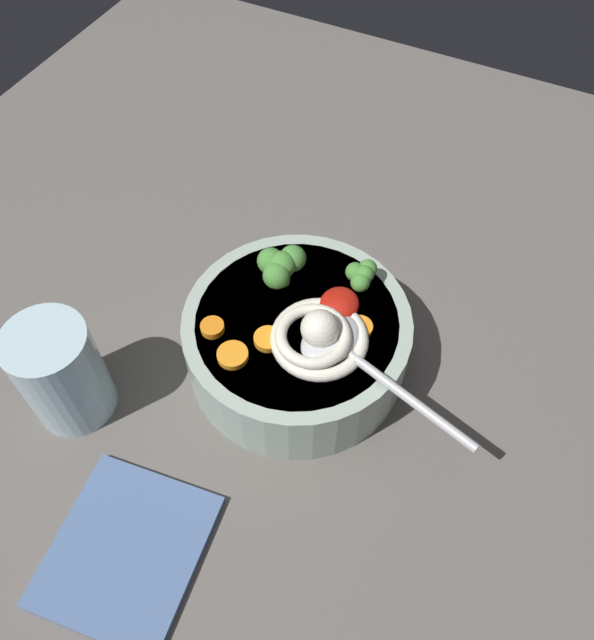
# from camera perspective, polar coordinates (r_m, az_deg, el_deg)

# --- Properties ---
(table_slab) EXTENTS (1.17, 1.17, 0.03)m
(table_slab) POSITION_cam_1_polar(r_m,az_deg,el_deg) (0.61, 2.08, -7.74)
(table_slab) COLOR #5B5651
(table_slab) RESTS_ON ground
(soup_bowl) EXTENTS (0.21, 0.21, 0.07)m
(soup_bowl) POSITION_cam_1_polar(r_m,az_deg,el_deg) (0.59, 0.00, -1.88)
(soup_bowl) COLOR #9EB2A3
(soup_bowl) RESTS_ON table_slab
(noodle_pile) EXTENTS (0.09, 0.09, 0.04)m
(noodle_pile) POSITION_cam_1_polar(r_m,az_deg,el_deg) (0.54, 1.89, -1.41)
(noodle_pile) COLOR silver
(noodle_pile) RESTS_ON soup_bowl
(soup_spoon) EXTENTS (0.08, 0.17, 0.02)m
(soup_spoon) POSITION_cam_1_polar(r_m,az_deg,el_deg) (0.54, 3.94, -2.46)
(soup_spoon) COLOR #B7B7BC
(soup_spoon) RESTS_ON soup_bowl
(chili_sauce_dollop) EXTENTS (0.04, 0.04, 0.02)m
(chili_sauce_dollop) POSITION_cam_1_polar(r_m,az_deg,el_deg) (0.56, 3.80, 1.39)
(chili_sauce_dollop) COLOR #B2190F
(chili_sauce_dollop) RESTS_ON soup_bowl
(broccoli_floret_far) EXTENTS (0.03, 0.03, 0.03)m
(broccoli_floret_far) POSITION_cam_1_polar(r_m,az_deg,el_deg) (0.57, 5.93, 4.07)
(broccoli_floret_far) COLOR #7A9E60
(broccoli_floret_far) RESTS_ON soup_bowl
(broccoli_floret_center) EXTENTS (0.05, 0.04, 0.04)m
(broccoli_floret_center) POSITION_cam_1_polar(r_m,az_deg,el_deg) (0.57, -1.48, 4.96)
(broccoli_floret_center) COLOR #7A9E60
(broccoli_floret_center) RESTS_ON soup_bowl
(carrot_slice_beside_chili) EXTENTS (0.02, 0.02, 0.01)m
(carrot_slice_beside_chili) POSITION_cam_1_polar(r_m,az_deg,el_deg) (0.56, -7.63, -0.68)
(carrot_slice_beside_chili) COLOR orange
(carrot_slice_beside_chili) RESTS_ON soup_bowl
(carrot_slice_extra_b) EXTENTS (0.02, 0.02, 0.01)m
(carrot_slice_extra_b) POSITION_cam_1_polar(r_m,az_deg,el_deg) (0.55, 5.64, -0.67)
(carrot_slice_extra_b) COLOR orange
(carrot_slice_extra_b) RESTS_ON soup_bowl
(carrot_slice_right) EXTENTS (0.02, 0.02, 0.01)m
(carrot_slice_right) POSITION_cam_1_polar(r_m,az_deg,el_deg) (0.54, -2.64, -1.73)
(carrot_slice_right) COLOR orange
(carrot_slice_right) RESTS_ON soup_bowl
(carrot_slice_near_spoon) EXTENTS (0.03, 0.03, 0.01)m
(carrot_slice_near_spoon) POSITION_cam_1_polar(r_m,az_deg,el_deg) (0.54, -5.82, -3.17)
(carrot_slice_near_spoon) COLOR orange
(carrot_slice_near_spoon) RESTS_ON soup_bowl
(drinking_glass) EXTENTS (0.07, 0.07, 0.11)m
(drinking_glass) POSITION_cam_1_polar(r_m,az_deg,el_deg) (0.58, -20.47, -4.51)
(drinking_glass) COLOR silver
(drinking_glass) RESTS_ON table_slab
(folded_napkin) EXTENTS (0.14, 0.13, 0.01)m
(folded_napkin) POSITION_cam_1_polar(r_m,az_deg,el_deg) (0.56, -15.10, -19.42)
(folded_napkin) COLOR #4C6693
(folded_napkin) RESTS_ON table_slab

